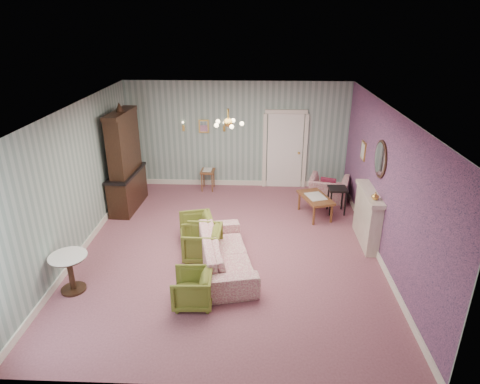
{
  "coord_description": "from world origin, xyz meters",
  "views": [
    {
      "loc": [
        0.52,
        -7.49,
        4.46
      ],
      "look_at": [
        0.2,
        0.4,
        1.1
      ],
      "focal_mm": 31.19,
      "sensor_mm": 36.0,
      "label": 1
    }
  ],
  "objects_px": {
    "wingback_chair": "(329,185)",
    "fireplace": "(367,217)",
    "dresser": "(124,158)",
    "side_table_black": "(337,200)",
    "olive_chair_a": "(192,287)",
    "pedestal_table": "(71,273)",
    "sofa_chintz": "(226,248)",
    "olive_chair_b": "(202,242)",
    "coffee_table": "(315,206)",
    "olive_chair_c": "(196,227)"
  },
  "relations": [
    {
      "from": "fireplace",
      "to": "pedestal_table",
      "type": "xyz_separation_m",
      "value": [
        -5.51,
        -1.94,
        -0.23
      ]
    },
    {
      "from": "dresser",
      "to": "pedestal_table",
      "type": "bearing_deg",
      "value": -86.83
    },
    {
      "from": "olive_chair_a",
      "to": "dresser",
      "type": "relative_size",
      "value": 0.25
    },
    {
      "from": "coffee_table",
      "to": "pedestal_table",
      "type": "distance_m",
      "value": 5.56
    },
    {
      "from": "fireplace",
      "to": "dresser",
      "type": "bearing_deg",
      "value": 164.54
    },
    {
      "from": "olive_chair_c",
      "to": "sofa_chintz",
      "type": "height_order",
      "value": "sofa_chintz"
    },
    {
      "from": "olive_chair_a",
      "to": "side_table_black",
      "type": "relative_size",
      "value": 1.01
    },
    {
      "from": "olive_chair_c",
      "to": "dresser",
      "type": "relative_size",
      "value": 0.26
    },
    {
      "from": "dresser",
      "to": "side_table_black",
      "type": "xyz_separation_m",
      "value": [
        5.14,
        -0.12,
        -0.96
      ]
    },
    {
      "from": "sofa_chintz",
      "to": "fireplace",
      "type": "bearing_deg",
      "value": -81.32
    },
    {
      "from": "side_table_black",
      "to": "pedestal_table",
      "type": "relative_size",
      "value": 0.92
    },
    {
      "from": "fireplace",
      "to": "side_table_black",
      "type": "distance_m",
      "value": 1.47
    },
    {
      "from": "wingback_chair",
      "to": "fireplace",
      "type": "relative_size",
      "value": 0.69
    },
    {
      "from": "olive_chair_b",
      "to": "dresser",
      "type": "height_order",
      "value": "dresser"
    },
    {
      "from": "pedestal_table",
      "to": "olive_chair_b",
      "type": "bearing_deg",
      "value": 28.14
    },
    {
      "from": "olive_chair_b",
      "to": "dresser",
      "type": "xyz_separation_m",
      "value": [
        -2.14,
        2.32,
        0.92
      ]
    },
    {
      "from": "olive_chair_a",
      "to": "wingback_chair",
      "type": "xyz_separation_m",
      "value": [
        2.9,
        4.37,
        0.09
      ]
    },
    {
      "from": "olive_chair_c",
      "to": "fireplace",
      "type": "height_order",
      "value": "fireplace"
    },
    {
      "from": "dresser",
      "to": "olive_chair_c",
      "type": "bearing_deg",
      "value": -37.48
    },
    {
      "from": "olive_chair_a",
      "to": "dresser",
      "type": "bearing_deg",
      "value": -152.34
    },
    {
      "from": "olive_chair_a",
      "to": "dresser",
      "type": "xyz_separation_m",
      "value": [
        -2.15,
        3.75,
        0.96
      ]
    },
    {
      "from": "coffee_table",
      "to": "side_table_black",
      "type": "relative_size",
      "value": 1.54
    },
    {
      "from": "pedestal_table",
      "to": "wingback_chair",
      "type": "bearing_deg",
      "value": 38.93
    },
    {
      "from": "sofa_chintz",
      "to": "pedestal_table",
      "type": "distance_m",
      "value": 2.75
    },
    {
      "from": "fireplace",
      "to": "pedestal_table",
      "type": "distance_m",
      "value": 5.85
    },
    {
      "from": "dresser",
      "to": "coffee_table",
      "type": "distance_m",
      "value": 4.72
    },
    {
      "from": "wingback_chair",
      "to": "pedestal_table",
      "type": "height_order",
      "value": "wingback_chair"
    },
    {
      "from": "olive_chair_b",
      "to": "fireplace",
      "type": "distance_m",
      "value": 3.46
    },
    {
      "from": "olive_chair_a",
      "to": "coffee_table",
      "type": "xyz_separation_m",
      "value": [
        2.44,
        3.42,
        -0.07
      ]
    },
    {
      "from": "olive_chair_b",
      "to": "coffee_table",
      "type": "xyz_separation_m",
      "value": [
        2.45,
        1.99,
        -0.11
      ]
    },
    {
      "from": "fireplace",
      "to": "side_table_black",
      "type": "relative_size",
      "value": 2.15
    },
    {
      "from": "olive_chair_a",
      "to": "olive_chair_c",
      "type": "distance_m",
      "value": 2.11
    },
    {
      "from": "sofa_chintz",
      "to": "side_table_black",
      "type": "height_order",
      "value": "sofa_chintz"
    },
    {
      "from": "olive_chair_a",
      "to": "olive_chair_b",
      "type": "xyz_separation_m",
      "value": [
        -0.01,
        1.43,
        0.04
      ]
    },
    {
      "from": "olive_chair_a",
      "to": "side_table_black",
      "type": "height_order",
      "value": "olive_chair_a"
    },
    {
      "from": "sofa_chintz",
      "to": "dresser",
      "type": "xyz_separation_m",
      "value": [
        -2.62,
        2.63,
        0.85
      ]
    },
    {
      "from": "pedestal_table",
      "to": "coffee_table",
      "type": "bearing_deg",
      "value": 34.3
    },
    {
      "from": "wingback_chair",
      "to": "olive_chair_a",
      "type": "bearing_deg",
      "value": 71.68
    },
    {
      "from": "olive_chair_b",
      "to": "side_table_black",
      "type": "distance_m",
      "value": 3.71
    },
    {
      "from": "dresser",
      "to": "sofa_chintz",
      "type": "bearing_deg",
      "value": -41.95
    },
    {
      "from": "fireplace",
      "to": "pedestal_table",
      "type": "relative_size",
      "value": 1.99
    },
    {
      "from": "fireplace",
      "to": "coffee_table",
      "type": "distance_m",
      "value": 1.54
    },
    {
      "from": "olive_chair_a",
      "to": "pedestal_table",
      "type": "height_order",
      "value": "pedestal_table"
    },
    {
      "from": "pedestal_table",
      "to": "olive_chair_a",
      "type": "bearing_deg",
      "value": -7.6
    },
    {
      "from": "olive_chair_b",
      "to": "olive_chair_a",
      "type": "bearing_deg",
      "value": 2.07
    },
    {
      "from": "wingback_chair",
      "to": "side_table_black",
      "type": "xyz_separation_m",
      "value": [
        0.08,
        -0.75,
        -0.1
      ]
    },
    {
      "from": "olive_chair_b",
      "to": "coffee_table",
      "type": "relative_size",
      "value": 0.74
    },
    {
      "from": "wingback_chair",
      "to": "dresser",
      "type": "bearing_deg",
      "value": 22.29
    },
    {
      "from": "olive_chair_b",
      "to": "pedestal_table",
      "type": "xyz_separation_m",
      "value": [
        -2.14,
        -1.15,
        -0.02
      ]
    },
    {
      "from": "coffee_table",
      "to": "side_table_black",
      "type": "distance_m",
      "value": 0.58
    }
  ]
}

